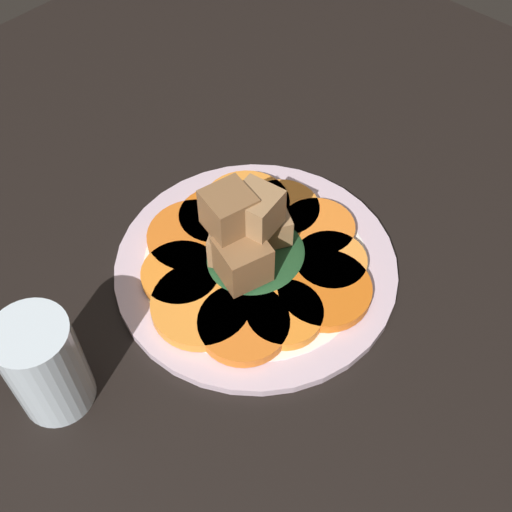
% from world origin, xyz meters
% --- Properties ---
extents(table_slab, '(1.20, 1.20, 0.02)m').
position_xyz_m(table_slab, '(0.00, 0.00, 0.01)').
color(table_slab, black).
rests_on(table_slab, ground).
extents(plate, '(0.30, 0.30, 0.01)m').
position_xyz_m(plate, '(0.00, 0.00, 0.03)').
color(plate, silver).
rests_on(plate, table_slab).
extents(carrot_slice_0, '(0.08, 0.08, 0.01)m').
position_xyz_m(carrot_slice_0, '(0.07, -0.04, 0.04)').
color(carrot_slice_0, orange).
rests_on(carrot_slice_0, plate).
extents(carrot_slice_1, '(0.10, 0.10, 0.01)m').
position_xyz_m(carrot_slice_1, '(0.08, 0.00, 0.04)').
color(carrot_slice_1, orange).
rests_on(carrot_slice_1, plate).
extents(carrot_slice_2, '(0.09, 0.09, 0.01)m').
position_xyz_m(carrot_slice_2, '(0.07, 0.05, 0.04)').
color(carrot_slice_2, orange).
rests_on(carrot_slice_2, plate).
extents(carrot_slice_3, '(0.08, 0.08, 0.01)m').
position_xyz_m(carrot_slice_3, '(0.03, 0.07, 0.04)').
color(carrot_slice_3, orange).
rests_on(carrot_slice_3, plate).
extents(carrot_slice_4, '(0.10, 0.10, 0.01)m').
position_xyz_m(carrot_slice_4, '(-0.02, 0.08, 0.04)').
color(carrot_slice_4, orange).
rests_on(carrot_slice_4, plate).
extents(carrot_slice_5, '(0.08, 0.08, 0.01)m').
position_xyz_m(carrot_slice_5, '(-0.05, 0.06, 0.04)').
color(carrot_slice_5, orange).
rests_on(carrot_slice_5, plate).
extents(carrot_slice_6, '(0.08, 0.08, 0.01)m').
position_xyz_m(carrot_slice_6, '(-0.08, 0.02, 0.04)').
color(carrot_slice_6, orange).
rests_on(carrot_slice_6, plate).
extents(carrot_slice_7, '(0.08, 0.08, 0.01)m').
position_xyz_m(carrot_slice_7, '(-0.07, -0.03, 0.04)').
color(carrot_slice_7, orange).
rests_on(carrot_slice_7, plate).
extents(carrot_slice_8, '(0.10, 0.10, 0.01)m').
position_xyz_m(carrot_slice_8, '(-0.05, -0.06, 0.04)').
color(carrot_slice_8, orange).
rests_on(carrot_slice_8, plate).
extents(carrot_slice_9, '(0.08, 0.08, 0.01)m').
position_xyz_m(carrot_slice_9, '(-0.01, -0.07, 0.04)').
color(carrot_slice_9, orange).
rests_on(carrot_slice_9, plate).
extents(carrot_slice_10, '(0.10, 0.10, 0.01)m').
position_xyz_m(carrot_slice_10, '(0.02, -0.07, 0.04)').
color(carrot_slice_10, orange).
rests_on(carrot_slice_10, plate).
extents(center_pile, '(0.12, 0.10, 0.10)m').
position_xyz_m(center_pile, '(0.01, -0.00, 0.07)').
color(center_pile, '#1E4723').
rests_on(center_pile, plate).
extents(fork, '(0.18, 0.06, 0.00)m').
position_xyz_m(fork, '(0.01, -0.07, 0.03)').
color(fork, '#B2B2B7').
rests_on(fork, plate).
extents(water_glass, '(0.07, 0.07, 0.11)m').
position_xyz_m(water_glass, '(0.23, -0.03, 0.07)').
color(water_glass, silver).
rests_on(water_glass, table_slab).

